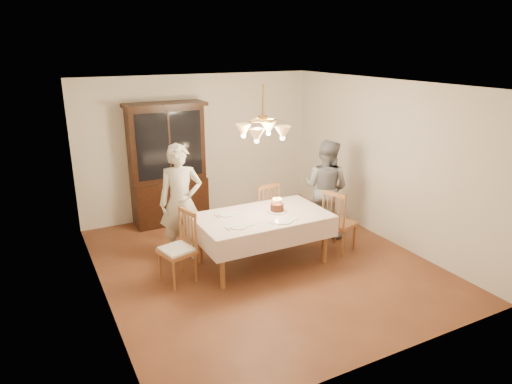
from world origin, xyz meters
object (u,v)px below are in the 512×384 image
elderly_woman (181,202)px  chair_far_side (263,214)px  dining_table (262,220)px  china_hutch (168,166)px  birthday_cake (277,208)px

elderly_woman → chair_far_side: bearing=16.9°
dining_table → china_hutch: size_ratio=0.88×
dining_table → chair_far_side: (0.41, 0.76, -0.24)m
dining_table → elderly_woman: 1.24m
dining_table → birthday_cake: (0.26, 0.03, 0.13)m
dining_table → china_hutch: 2.39m
dining_table → chair_far_side: size_ratio=1.90×
china_hutch → elderly_woman: bearing=-100.3°
china_hutch → chair_far_side: china_hutch is taller
birthday_cake → elderly_woman: bearing=150.2°
china_hutch → dining_table: bearing=-72.8°
chair_far_side → elderly_woman: (-1.38, -0.01, 0.43)m
dining_table → birthday_cake: size_ratio=6.33×
dining_table → birthday_cake: birthday_cake is taller
elderly_woman → birthday_cake: 1.42m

